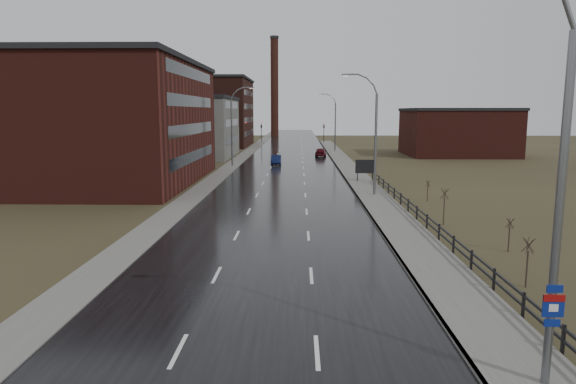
{
  "coord_description": "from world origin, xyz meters",
  "views": [
    {
      "loc": [
        1.69,
        -11.9,
        7.92
      ],
      "look_at": [
        1.01,
        19.3,
        3.0
      ],
      "focal_mm": 32.0,
      "sensor_mm": 36.0,
      "label": 1
    }
  ],
  "objects_px": {
    "billboard": "(365,167)",
    "streetlight_main": "(549,181)",
    "car_near": "(276,160)",
    "car_far": "(321,152)"
  },
  "relations": [
    {
      "from": "car_near",
      "to": "billboard",
      "type": "bearing_deg",
      "value": -61.56
    },
    {
      "from": "streetlight_main",
      "to": "car_far",
      "type": "bearing_deg",
      "value": 92.22
    },
    {
      "from": "streetlight_main",
      "to": "car_near",
      "type": "xyz_separation_m",
      "value": [
        -10.21,
        62.58,
        -5.37
      ]
    },
    {
      "from": "car_near",
      "to": "streetlight_main",
      "type": "bearing_deg",
      "value": -81.83
    },
    {
      "from": "billboard",
      "to": "car_near",
      "type": "bearing_deg",
      "value": 119.53
    },
    {
      "from": "car_far",
      "to": "streetlight_main",
      "type": "bearing_deg",
      "value": 97.81
    },
    {
      "from": "billboard",
      "to": "car_far",
      "type": "distance_m",
      "value": 33.32
    },
    {
      "from": "car_far",
      "to": "car_near",
      "type": "bearing_deg",
      "value": 68.22
    },
    {
      "from": "billboard",
      "to": "streetlight_main",
      "type": "bearing_deg",
      "value": -90.83
    },
    {
      "from": "car_near",
      "to": "car_far",
      "type": "distance_m",
      "value": 15.74
    }
  ]
}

